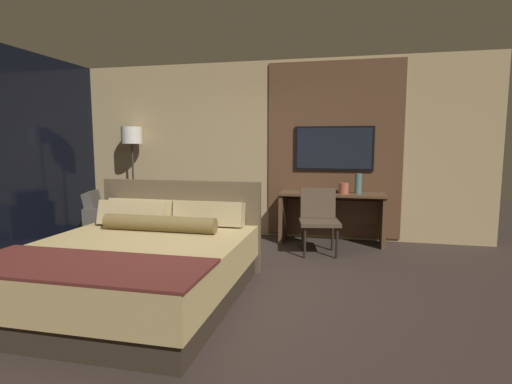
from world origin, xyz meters
name	(u,v)px	position (x,y,z in m)	size (l,w,h in m)	color
ground_plane	(203,289)	(0.00, 0.00, 0.00)	(16.00, 16.00, 0.00)	#332823
wall_back_tv_panel	(266,150)	(0.15, 2.59, 1.40)	(7.20, 0.09, 2.80)	tan
bed	(138,265)	(-0.53, -0.35, 0.33)	(1.99, 2.26, 1.06)	#33281E
desk	(332,209)	(1.22, 2.30, 0.51)	(1.55, 0.53, 0.77)	brown
tv	(334,148)	(1.22, 2.52, 1.43)	(1.20, 0.04, 0.68)	black
desk_chair	(319,215)	(1.07, 1.70, 0.53)	(0.61, 0.60, 0.89)	#4C3D2D
armchair_by_window	(109,223)	(-2.20, 1.74, 0.26)	(0.88, 0.90, 0.77)	#47423D
floor_lamp	(132,144)	(-2.10, 2.34, 1.50)	(0.34, 0.34, 1.78)	#282623
vase_tall	(358,183)	(1.60, 2.29, 0.92)	(0.10, 0.10, 0.29)	#4C706B
vase_short	(344,188)	(1.39, 2.22, 0.85)	(0.14, 0.14, 0.16)	#B2563D
book	(331,191)	(1.20, 2.34, 0.78)	(0.23, 0.16, 0.03)	#332D28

